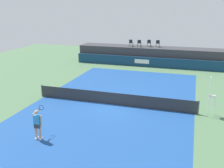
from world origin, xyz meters
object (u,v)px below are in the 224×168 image
Objects in this scene: net_post_far at (198,107)px; tennis_player at (38,123)px; spectator_chair_center at (149,43)px; umpire_chair at (211,94)px; net_post_near at (42,91)px; spectator_chair_far_left at (131,43)px; spectator_chair_left at (139,43)px; spectator_chair_right at (158,43)px.

tennis_player reaches higher than net_post_far.
umpire_chair is (6.92, -15.52, -1.11)m from spectator_chair_center.
tennis_player is at bearing -143.25° from net_post_far.
net_post_near is at bearing -179.98° from umpire_chair.
spectator_chair_center is at bearing 14.14° from spectator_chair_far_left.
spectator_chair_center is 0.32× the size of umpire_chair.
umpire_chair is 1.56× the size of tennis_player.
spectator_chair_far_left reaches higher than umpire_chair.
tennis_player is (-9.34, -6.45, -0.63)m from umpire_chair.
spectator_chair_left is 0.89× the size of net_post_near.
net_post_near is at bearing -115.26° from spectator_chair_right.
spectator_chair_far_left is 1.07m from spectator_chair_left.
umpire_chair is (9.16, -14.95, -1.11)m from spectator_chair_far_left.
spectator_chair_far_left and spectator_chair_center have the same top height.
net_post_near is 1.00× the size of net_post_far.
spectator_chair_left is 21.57m from tennis_player.
spectator_chair_center is at bearing 83.73° from tennis_player.
net_post_near is at bearing 120.28° from tennis_player.
tennis_player is (3.76, -6.45, 0.46)m from net_post_near.
umpire_chair is 13.15m from net_post_near.
umpire_chair is 2.76× the size of net_post_far.
spectator_chair_far_left is 1.00× the size of spectator_chair_right.
spectator_chair_center reaches higher than net_post_far.
net_post_near is at bearing 180.00° from net_post_far.
net_post_far is at bearing 0.00° from net_post_near.
spectator_chair_right is 0.50× the size of tennis_player.
spectator_chair_center is 0.50× the size of tennis_player.
spectator_chair_center reaches higher than umpire_chair.
spectator_chair_center is 17.03m from umpire_chair.
spectator_chair_left is at bearing 3.22° from spectator_chair_far_left.
umpire_chair is at bearing 34.65° from tennis_player.
spectator_chair_far_left is at bearing -176.78° from spectator_chair_left.
spectator_chair_far_left is at bearing 75.22° from net_post_near.
tennis_player is at bearing -145.35° from umpire_chair.
spectator_chair_right is (3.35, 0.51, 0.00)m from spectator_chair_far_left.
spectator_chair_far_left is 21.48m from tennis_player.
spectator_chair_right reaches higher than net_post_near.
net_post_far is at bearing -179.64° from umpire_chair.
spectator_chair_center is 1.12m from spectator_chair_right.
spectator_chair_far_left is 1.00× the size of spectator_chair_left.
net_post_far is (12.40, 0.00, 0.00)m from net_post_near.
net_post_far is at bearing -71.75° from spectator_chair_right.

